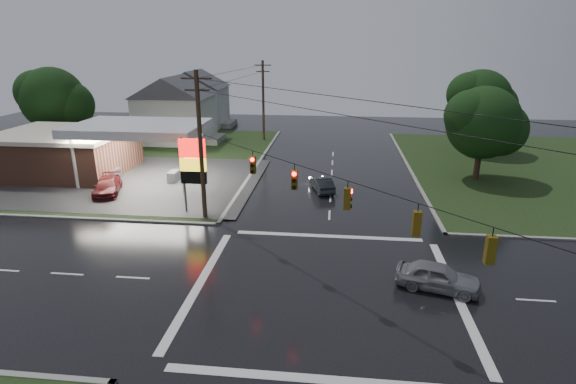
# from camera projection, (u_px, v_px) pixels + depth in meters

# --- Properties ---
(ground) EXTENTS (120.00, 120.00, 0.00)m
(ground) POSITION_uv_depth(u_px,v_px,m) (325.00, 288.00, 24.58)
(ground) COLOR black
(ground) RESTS_ON ground
(grass_nw) EXTENTS (36.00, 36.00, 0.08)m
(grass_nw) POSITION_uv_depth(u_px,v_px,m) (106.00, 158.00, 51.72)
(grass_nw) COLOR black
(grass_nw) RESTS_ON ground
(gas_station) EXTENTS (26.20, 18.00, 5.60)m
(gas_station) POSITION_uv_depth(u_px,v_px,m) (75.00, 150.00, 44.96)
(gas_station) COLOR #2D2D2D
(gas_station) RESTS_ON ground
(pylon_sign) EXTENTS (2.00, 0.35, 6.00)m
(pylon_sign) POSITION_uv_depth(u_px,v_px,m) (193.00, 163.00, 34.26)
(pylon_sign) COLOR #59595E
(pylon_sign) RESTS_ON ground
(utility_pole_nw) EXTENTS (2.20, 0.32, 11.00)m
(utility_pole_nw) POSITION_uv_depth(u_px,v_px,m) (201.00, 144.00, 32.67)
(utility_pole_nw) COLOR #382619
(utility_pole_nw) RESTS_ON ground
(utility_pole_n) EXTENTS (2.20, 0.32, 10.50)m
(utility_pole_n) POSITION_uv_depth(u_px,v_px,m) (263.00, 100.00, 59.60)
(utility_pole_n) COLOR #382619
(utility_pole_n) RESTS_ON ground
(traffic_signals) EXTENTS (26.87, 26.87, 1.47)m
(traffic_signals) POSITION_uv_depth(u_px,v_px,m) (329.00, 175.00, 22.49)
(traffic_signals) COLOR black
(traffic_signals) RESTS_ON ground
(house_near) EXTENTS (11.05, 8.48, 8.60)m
(house_near) POSITION_uv_depth(u_px,v_px,m) (175.00, 109.00, 59.23)
(house_near) COLOR silver
(house_near) RESTS_ON ground
(house_far) EXTENTS (11.05, 8.48, 8.60)m
(house_far) POSITION_uv_depth(u_px,v_px,m) (195.00, 98.00, 70.64)
(house_far) COLOR silver
(house_far) RESTS_ON ground
(tree_nw_behind) EXTENTS (8.93, 7.60, 10.00)m
(tree_nw_behind) POSITION_uv_depth(u_px,v_px,m) (54.00, 99.00, 54.33)
(tree_nw_behind) COLOR black
(tree_nw_behind) RESTS_ON ground
(tree_ne_near) EXTENTS (7.99, 6.80, 8.98)m
(tree_ne_near) POSITION_uv_depth(u_px,v_px,m) (485.00, 123.00, 42.07)
(tree_ne_near) COLOR black
(tree_ne_near) RESTS_ON ground
(tree_ne_far) EXTENTS (8.46, 7.20, 9.80)m
(tree_ne_far) POSITION_uv_depth(u_px,v_px,m) (481.00, 101.00, 52.87)
(tree_ne_far) COLOR black
(tree_ne_far) RESTS_ON ground
(car_north) EXTENTS (2.51, 4.28, 1.33)m
(car_north) POSITION_uv_depth(u_px,v_px,m) (322.00, 184.00, 40.38)
(car_north) COLOR #1F2427
(car_north) RESTS_ON ground
(car_crossing) EXTENTS (4.77, 2.93, 1.52)m
(car_crossing) POSITION_uv_depth(u_px,v_px,m) (438.00, 277.00, 24.30)
(car_crossing) COLOR gray
(car_crossing) RESTS_ON ground
(car_pump) EXTENTS (3.43, 5.34, 1.44)m
(car_pump) POSITION_uv_depth(u_px,v_px,m) (108.00, 186.00, 39.55)
(car_pump) COLOR #521214
(car_pump) RESTS_ON ground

